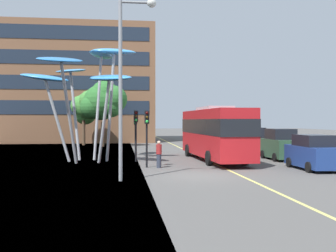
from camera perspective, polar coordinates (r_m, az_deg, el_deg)
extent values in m
cube|color=#54514F|center=(20.92, 4.66, -7.25)|extent=(120.00, 240.00, 0.10)
cube|color=#E0D666|center=(21.42, 10.18, -6.95)|extent=(0.16, 144.00, 0.01)
cube|color=red|center=(28.69, 6.65, -0.98)|extent=(2.85, 11.26, 3.27)
cube|color=black|center=(28.68, 6.65, -0.07)|extent=(2.87, 11.37, 1.05)
cube|color=yellow|center=(34.04, 4.14, 1.55)|extent=(1.33, 0.15, 0.36)
cube|color=#B2B2B7|center=(28.69, 6.66, 2.52)|extent=(1.96, 3.98, 0.24)
cylinder|color=black|center=(32.43, 7.06, -3.44)|extent=(0.32, 0.97, 0.96)
cylinder|color=black|center=(31.85, 2.86, -3.52)|extent=(0.32, 0.97, 0.96)
cylinder|color=black|center=(26.23, 11.02, -4.46)|extent=(0.32, 0.97, 0.96)
cylinder|color=black|center=(25.51, 5.89, -4.60)|extent=(0.32, 0.97, 0.96)
cylinder|color=#9EA0A5|center=(28.30, -8.24, 2.81)|extent=(0.74, 0.25, 7.76)
ellipsoid|color=#4299E0|center=(28.71, -7.73, 10.55)|extent=(3.12, 1.37, 0.61)
cylinder|color=#9EA0A5|center=(29.92, -10.02, 2.80)|extent=(0.71, 1.61, 7.90)
ellipsoid|color=#4CA3E5|center=(30.97, -9.54, 10.05)|extent=(2.36, 3.45, 0.40)
cylinder|color=#9EA0A5|center=(30.02, -13.22, 1.58)|extent=(1.05, 1.45, 6.63)
ellipsoid|color=#4CA3E5|center=(30.87, -13.84, 7.68)|extent=(3.44, 4.04, 0.67)
cylinder|color=#9EA0A5|center=(28.64, -15.64, 0.87)|extent=(1.88, 0.32, 5.91)
ellipsoid|color=#388EDB|center=(28.99, -17.29, 6.65)|extent=(3.45, 1.48, 0.97)
cylinder|color=#9EA0A5|center=(26.62, -14.05, 1.82)|extent=(1.09, 1.56, 6.77)
ellipsoid|color=#2D7FD1|center=(26.32, -15.14, 9.17)|extent=(3.54, 4.23, 1.05)
cylinder|color=#9EA0A5|center=(26.89, -9.16, 0.72)|extent=(1.04, 1.13, 5.73)
ellipsoid|color=#388EDB|center=(26.60, -8.39, 6.85)|extent=(3.74, 3.97, 0.92)
cylinder|color=black|center=(24.33, -3.07, -1.89)|extent=(0.12, 0.12, 3.47)
cube|color=black|center=(24.16, -3.05, 1.26)|extent=(0.28, 0.24, 0.80)
sphere|color=#390706|center=(24.04, -3.03, 1.88)|extent=(0.18, 0.18, 0.18)
sphere|color=#3A2707|center=(24.03, -3.03, 1.26)|extent=(0.18, 0.18, 0.18)
sphere|color=green|center=(24.03, -3.03, 0.64)|extent=(0.18, 0.18, 0.18)
cylinder|color=black|center=(27.81, -4.62, -1.47)|extent=(0.12, 0.12, 3.56)
cube|color=black|center=(27.65, -4.61, 1.38)|extent=(0.28, 0.24, 0.80)
sphere|color=#390706|center=(27.52, -4.60, 1.92)|extent=(0.18, 0.18, 0.18)
sphere|color=#3A2707|center=(27.52, -4.60, 1.38)|extent=(0.18, 0.18, 0.18)
sphere|color=green|center=(27.52, -4.60, 0.84)|extent=(0.18, 0.18, 0.18)
cylinder|color=black|center=(32.88, -4.71, -1.31)|extent=(0.12, 0.12, 3.34)
cube|color=black|center=(32.71, -4.70, 0.91)|extent=(0.28, 0.24, 0.80)
sphere|color=#390706|center=(32.59, -4.69, 1.36)|extent=(0.18, 0.18, 0.18)
sphere|color=#3A2707|center=(32.58, -4.69, 0.91)|extent=(0.18, 0.18, 0.18)
sphere|color=green|center=(32.59, -4.69, 0.45)|extent=(0.18, 0.18, 0.18)
cube|color=navy|center=(24.78, 20.08, -4.11)|extent=(1.76, 4.12, 1.19)
cube|color=black|center=(24.72, 20.09, -1.96)|extent=(1.61, 2.26, 0.67)
cylinder|color=black|center=(26.36, 20.52, -4.86)|extent=(0.20, 0.60, 0.60)
cylinder|color=black|center=(25.60, 17.02, -5.01)|extent=(0.20, 0.60, 0.60)
cylinder|color=black|center=(23.30, 19.56, -5.60)|extent=(0.20, 0.60, 0.60)
cube|color=#2D5138|center=(30.26, 15.83, -3.09)|extent=(1.79, 3.83, 1.32)
cube|color=black|center=(30.21, 15.84, -1.11)|extent=(1.65, 2.11, 0.77)
cylinder|color=black|center=(31.74, 16.49, -3.89)|extent=(0.20, 0.60, 0.60)
cylinder|color=black|center=(31.08, 13.45, -3.98)|extent=(0.20, 0.60, 0.60)
cylinder|color=black|center=(29.58, 18.32, -4.24)|extent=(0.20, 0.60, 0.60)
cylinder|color=black|center=(28.87, 15.10, -4.35)|extent=(0.20, 0.60, 0.60)
cube|color=black|center=(35.42, 11.99, -2.51)|extent=(1.76, 4.36, 1.32)
cube|color=black|center=(35.37, 11.99, -0.82)|extent=(1.62, 2.40, 0.76)
cylinder|color=black|center=(37.02, 12.60, -3.21)|extent=(0.20, 0.60, 0.60)
cylinder|color=black|center=(36.47, 9.99, -3.26)|extent=(0.20, 0.60, 0.60)
cylinder|color=black|center=(34.48, 14.10, -3.51)|extent=(0.20, 0.60, 0.60)
cylinder|color=black|center=(33.90, 11.31, -3.57)|extent=(0.20, 0.60, 0.60)
cylinder|color=gray|center=(19.01, -6.84, 5.14)|extent=(0.18, 0.18, 8.64)
cylinder|color=gray|center=(19.78, -4.61, 17.26)|extent=(1.49, 0.12, 0.12)
sphere|color=silver|center=(19.83, -2.35, 17.23)|extent=(0.44, 0.44, 0.44)
cylinder|color=brown|center=(44.34, -9.35, -1.21)|extent=(0.38, 0.38, 2.66)
sphere|color=#2D6B2D|center=(43.83, -8.17, 2.80)|extent=(2.41, 2.41, 2.41)
sphere|color=#2D6B2D|center=(44.25, -10.82, 2.71)|extent=(2.66, 2.66, 2.66)
sphere|color=#2D6B2D|center=(44.57, -9.08, 4.38)|extent=(3.21, 3.21, 3.21)
sphere|color=#2D6B2D|center=(44.02, -7.86, 3.83)|extent=(3.05, 3.05, 3.05)
sphere|color=#2D6B2D|center=(44.64, -9.57, 3.36)|extent=(3.96, 3.96, 3.96)
cylinder|color=brown|center=(47.13, -12.00, -0.89)|extent=(0.37, 0.37, 3.00)
sphere|color=#428438|center=(47.29, -11.47, 2.81)|extent=(3.14, 3.14, 3.14)
sphere|color=#428438|center=(47.93, -11.77, 1.74)|extent=(2.57, 2.57, 2.57)
sphere|color=#428438|center=(47.38, -12.38, 2.86)|extent=(2.41, 2.41, 2.41)
sphere|color=#428438|center=(45.98, -11.13, 3.57)|extent=(2.44, 2.44, 2.44)
cylinder|color=#2D3342|center=(24.18, -1.31, -5.04)|extent=(0.29, 0.29, 0.83)
cylinder|color=maroon|center=(24.12, -1.32, -3.36)|extent=(0.34, 0.34, 0.59)
sphere|color=beige|center=(24.09, -1.32, -2.40)|extent=(0.22, 0.22, 0.22)
cube|color=brown|center=(58.34, -15.29, 5.55)|extent=(25.88, 14.56, 15.46)
cube|color=#1E2838|center=(50.96, -16.49, 2.58)|extent=(24.33, 0.08, 1.73)
cube|color=#1E2838|center=(51.15, -16.50, 6.04)|extent=(24.33, 0.08, 1.73)
cube|color=#1E2838|center=(51.52, -16.51, 9.47)|extent=(24.33, 0.08, 1.73)
cube|color=#1E2838|center=(52.08, -16.53, 12.83)|extent=(24.33, 0.08, 1.73)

